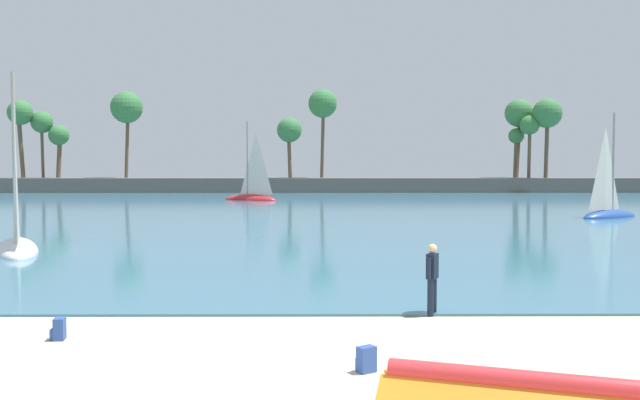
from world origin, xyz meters
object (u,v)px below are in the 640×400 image
Objects in this scene: backpack_near_kite at (59,329)px; sailboat_mid_bay at (251,193)px; sailboat_toward_headland at (609,207)px; person_at_waterline at (432,277)px; backpack_by_trailer at (366,360)px; sailboat_near_shore at (16,235)px.

backpack_near_kite is 51.76m from sailboat_mid_bay.
sailboat_toward_headland is at bearing -40.31° from sailboat_mid_bay.
sailboat_toward_headland is at bearing 51.75° from backpack_near_kite.
person_at_waterline is 0.23× the size of sailboat_toward_headland.
backpack_by_trailer is 0.06× the size of sailboat_near_shore.
backpack_by_trailer is 0.06× the size of sailboat_toward_headland.
sailboat_near_shore is at bearing 116.48° from backpack_near_kite.
backpack_by_trailer is (-1.85, -4.32, -0.69)m from person_at_waterline.
sailboat_mid_bay is (-1.02, 51.75, 0.58)m from backpack_near_kite.
person_at_waterline is 3.78× the size of backpack_near_kite.
sailboat_near_shore is at bearing 129.25° from backpack_by_trailer.
person_at_waterline is 18.10m from sailboat_near_shore.
sailboat_mid_bay is at bearing 97.38° from backpack_by_trailer.
person_at_waterline is at bearing -79.91° from sailboat_mid_bay.
sailboat_toward_headland is (25.06, -21.26, -0.07)m from sailboat_mid_bay.
sailboat_near_shore is at bearing -98.17° from sailboat_mid_bay.
person_at_waterline is at bearing -119.81° from sailboat_toward_headland.
person_at_waterline is 32.65m from sailboat_toward_headland.
backpack_by_trailer is 54.36m from sailboat_mid_bay.
sailboat_near_shore is (-12.52, 15.32, 0.53)m from backpack_by_trailer.
sailboat_near_shore reaches higher than backpack_near_kite.
sailboat_near_shore is at bearing -150.48° from sailboat_toward_headland.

